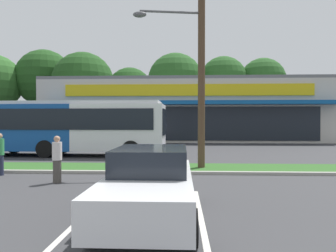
{
  "coord_description": "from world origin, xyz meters",
  "views": [
    {
      "loc": [
        3.23,
        0.58,
        2.09
      ],
      "look_at": [
        2.46,
        18.1,
        1.8
      ],
      "focal_mm": 33.46,
      "sensor_mm": 36.0,
      "label": 1
    }
  ],
  "objects": [
    {
      "name": "city_bus",
      "position": [
        -3.61,
        19.09,
        1.76
      ],
      "size": [
        11.7,
        2.91,
        3.25
      ],
      "rotation": [
        0.0,
        0.0,
        -0.03
      ],
      "color": "#144793",
      "rests_on": "ground_plane"
    },
    {
      "name": "tree_right",
      "position": [
        8.74,
        42.52,
        7.52
      ],
      "size": [
        6.25,
        6.25,
        10.66
      ],
      "color": "#473323",
      "rests_on": "ground_plane"
    },
    {
      "name": "car_1",
      "position": [
        -10.16,
        24.47,
        0.77
      ],
      "size": [
        4.77,
        1.94,
        1.5
      ],
      "rotation": [
        0.0,
        0.0,
        3.14
      ],
      "color": "navy",
      "rests_on": "ground_plane"
    },
    {
      "name": "pedestrian_near_bench",
      "position": [
        -3.74,
        12.23,
        0.81
      ],
      "size": [
        0.33,
        0.33,
        1.62
      ],
      "rotation": [
        0.0,
        0.0,
        4.53
      ],
      "color": "#1E2338",
      "rests_on": "ground_plane"
    },
    {
      "name": "grass_median",
      "position": [
        0.0,
        14.0,
        0.06
      ],
      "size": [
        56.0,
        2.2,
        0.12
      ],
      "primitive_type": "cube",
      "color": "#2D5B23",
      "rests_on": "ground_plane"
    },
    {
      "name": "car_2",
      "position": [
        2.56,
        7.22,
        0.77
      ],
      "size": [
        1.86,
        4.67,
        1.5
      ],
      "rotation": [
        0.0,
        0.0,
        -1.57
      ],
      "color": "silver",
      "rests_on": "ground_plane"
    },
    {
      "name": "curb_lip",
      "position": [
        0.0,
        12.78,
        0.06
      ],
      "size": [
        56.0,
        0.24,
        0.12
      ],
      "primitive_type": "cube",
      "color": "#99968C",
      "rests_on": "ground_plane"
    },
    {
      "name": "tree_left",
      "position": [
        -16.59,
        45.03,
        8.23
      ],
      "size": [
        8.2,
        8.2,
        12.35
      ],
      "color": "#473323",
      "rests_on": "ground_plane"
    },
    {
      "name": "pedestrian_by_pole",
      "position": [
        -0.97,
        10.91,
        0.8
      ],
      "size": [
        0.32,
        0.32,
        1.59
      ],
      "rotation": [
        0.0,
        0.0,
        2.9
      ],
      "color": "#47423D",
      "rests_on": "ground_plane"
    },
    {
      "name": "parking_stripe_2",
      "position": [
        1.08,
        7.2,
        0.0
      ],
      "size": [
        0.12,
        4.8,
        0.01
      ],
      "primitive_type": "cube",
      "color": "silver",
      "rests_on": "ground_plane"
    },
    {
      "name": "storefront_building",
      "position": [
        3.79,
        36.78,
        3.2
      ],
      "size": [
        29.14,
        14.9,
        6.4
      ],
      "color": "#BCB7AD",
      "rests_on": "ground_plane"
    },
    {
      "name": "parking_stripe_3",
      "position": [
        3.64,
        7.42,
        0.0
      ],
      "size": [
        0.12,
        4.8,
        0.01
      ],
      "primitive_type": "cube",
      "color": "silver",
      "rests_on": "ground_plane"
    },
    {
      "name": "tree_mid_right",
      "position": [
        2.37,
        42.5,
        7.44
      ],
      "size": [
        7.41,
        7.41,
        11.15
      ],
      "color": "#473323",
      "rests_on": "ground_plane"
    },
    {
      "name": "tree_mid_left",
      "position": [
        -10.08,
        42.3,
        7.18
      ],
      "size": [
        8.29,
        8.29,
        11.34
      ],
      "color": "#473323",
      "rests_on": "ground_plane"
    },
    {
      "name": "car_0",
      "position": [
        -1.81,
        24.56,
        0.77
      ],
      "size": [
        4.36,
        2.0,
        1.49
      ],
      "rotation": [
        0.0,
        0.0,
        3.14
      ],
      "color": "#0C3F1E",
      "rests_on": "ground_plane"
    },
    {
      "name": "tree_mid",
      "position": [
        -4.3,
        45.63,
        6.55
      ],
      "size": [
        6.5,
        6.5,
        9.81
      ],
      "color": "#473323",
      "rests_on": "ground_plane"
    },
    {
      "name": "utility_pole",
      "position": [
        3.91,
        13.84,
        4.95
      ],
      "size": [
        3.1,
        2.39,
        9.21
      ],
      "color": "#4C3826",
      "rests_on": "ground_plane"
    },
    {
      "name": "tree_far_right",
      "position": [
        13.96,
        42.69,
        7.38
      ],
      "size": [
        6.07,
        6.07,
        10.43
      ],
      "color": "#473323",
      "rests_on": "ground_plane"
    }
  ]
}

